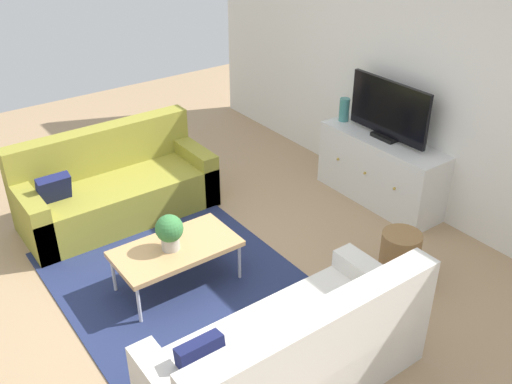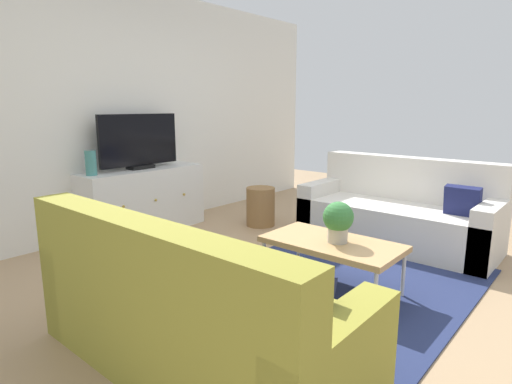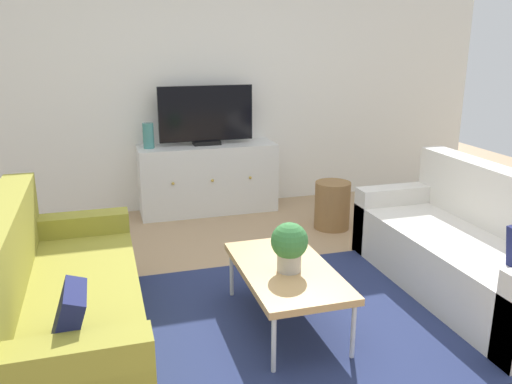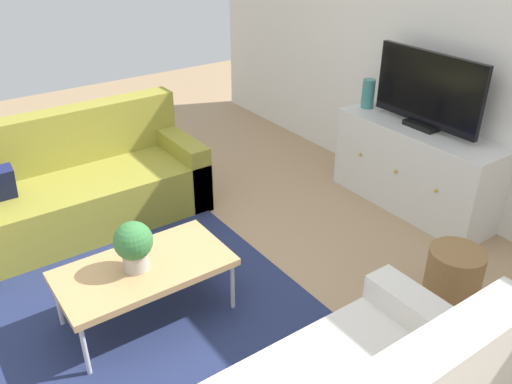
{
  "view_description": "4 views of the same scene",
  "coord_description": "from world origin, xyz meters",
  "px_view_note": "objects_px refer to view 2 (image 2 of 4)",
  "views": [
    {
      "loc": [
        3.5,
        -1.92,
        3.15
      ],
      "look_at": [
        0.0,
        0.63,
        0.67
      ],
      "focal_mm": 40.32,
      "sensor_mm": 36.0,
      "label": 1
    },
    {
      "loc": [
        -2.75,
        -1.72,
        1.41
      ],
      "look_at": [
        0.0,
        0.63,
        0.67
      ],
      "focal_mm": 29.61,
      "sensor_mm": 36.0,
      "label": 2
    },
    {
      "loc": [
        -1.09,
        -3.03,
        1.79
      ],
      "look_at": [
        0.0,
        0.63,
        0.67
      ],
      "focal_mm": 37.12,
      "sensor_mm": 36.0,
      "label": 3
    },
    {
      "loc": [
        2.44,
        -1.09,
        2.3
      ],
      "look_at": [
        0.0,
        0.63,
        0.67
      ],
      "focal_mm": 37.12,
      "sensor_mm": 36.0,
      "label": 4
    }
  ],
  "objects_px": {
    "couch_right_side": "(400,216)",
    "flat_screen_tv": "(139,142)",
    "glass_vase": "(91,163)",
    "couch_left_side": "(185,321)",
    "tv_console": "(144,200)",
    "coffee_table": "(332,245)",
    "wicker_basket": "(261,207)",
    "potted_plant": "(338,220)"
  },
  "relations": [
    {
      "from": "potted_plant",
      "to": "tv_console",
      "type": "distance_m",
      "value": 2.49
    },
    {
      "from": "couch_left_side",
      "to": "potted_plant",
      "type": "distance_m",
      "value": 1.43
    },
    {
      "from": "couch_left_side",
      "to": "tv_console",
      "type": "bearing_deg",
      "value": 59.55
    },
    {
      "from": "coffee_table",
      "to": "tv_console",
      "type": "xyz_separation_m",
      "value": [
        -0.0,
        2.44,
        -0.01
      ]
    },
    {
      "from": "coffee_table",
      "to": "flat_screen_tv",
      "type": "distance_m",
      "value": 2.54
    },
    {
      "from": "couch_right_side",
      "to": "glass_vase",
      "type": "distance_m",
      "value": 3.2
    },
    {
      "from": "flat_screen_tv",
      "to": "glass_vase",
      "type": "relative_size",
      "value": 3.86
    },
    {
      "from": "couch_right_side",
      "to": "flat_screen_tv",
      "type": "height_order",
      "value": "flat_screen_tv"
    },
    {
      "from": "tv_console",
      "to": "glass_vase",
      "type": "distance_m",
      "value": 0.77
    },
    {
      "from": "tv_console",
      "to": "flat_screen_tv",
      "type": "bearing_deg",
      "value": 90.0
    },
    {
      "from": "tv_console",
      "to": "couch_left_side",
      "type": "bearing_deg",
      "value": -120.45
    },
    {
      "from": "flat_screen_tv",
      "to": "glass_vase",
      "type": "bearing_deg",
      "value": -178.07
    },
    {
      "from": "potted_plant",
      "to": "wicker_basket",
      "type": "height_order",
      "value": "potted_plant"
    },
    {
      "from": "potted_plant",
      "to": "flat_screen_tv",
      "type": "bearing_deg",
      "value": 90.11
    },
    {
      "from": "couch_left_side",
      "to": "flat_screen_tv",
      "type": "xyz_separation_m",
      "value": [
        1.4,
        2.39,
        0.73
      ]
    },
    {
      "from": "couch_right_side",
      "to": "tv_console",
      "type": "distance_m",
      "value": 2.8
    },
    {
      "from": "coffee_table",
      "to": "flat_screen_tv",
      "type": "relative_size",
      "value": 1.06
    },
    {
      "from": "potted_plant",
      "to": "tv_console",
      "type": "bearing_deg",
      "value": 90.11
    },
    {
      "from": "couch_right_side",
      "to": "flat_screen_tv",
      "type": "xyz_separation_m",
      "value": [
        -1.48,
        2.39,
        0.73
      ]
    },
    {
      "from": "tv_console",
      "to": "flat_screen_tv",
      "type": "height_order",
      "value": "flat_screen_tv"
    },
    {
      "from": "couch_right_side",
      "to": "potted_plant",
      "type": "bearing_deg",
      "value": -175.94
    },
    {
      "from": "couch_right_side",
      "to": "flat_screen_tv",
      "type": "relative_size",
      "value": 1.96
    },
    {
      "from": "glass_vase",
      "to": "flat_screen_tv",
      "type": "bearing_deg",
      "value": 1.93
    },
    {
      "from": "couch_right_side",
      "to": "potted_plant",
      "type": "relative_size",
      "value": 6.12
    },
    {
      "from": "glass_vase",
      "to": "couch_right_side",
      "type": "bearing_deg",
      "value": -48.91
    },
    {
      "from": "coffee_table",
      "to": "wicker_basket",
      "type": "relative_size",
      "value": 2.24
    },
    {
      "from": "couch_right_side",
      "to": "coffee_table",
      "type": "relative_size",
      "value": 1.85
    },
    {
      "from": "couch_left_side",
      "to": "glass_vase",
      "type": "distance_m",
      "value": 2.57
    },
    {
      "from": "flat_screen_tv",
      "to": "coffee_table",
      "type": "bearing_deg",
      "value": -89.92
    },
    {
      "from": "couch_left_side",
      "to": "flat_screen_tv",
      "type": "relative_size",
      "value": 1.96
    },
    {
      "from": "potted_plant",
      "to": "flat_screen_tv",
      "type": "height_order",
      "value": "flat_screen_tv"
    },
    {
      "from": "glass_vase",
      "to": "wicker_basket",
      "type": "xyz_separation_m",
      "value": [
        1.64,
        -0.85,
        -0.61
      ]
    },
    {
      "from": "potted_plant",
      "to": "glass_vase",
      "type": "relative_size",
      "value": 1.24
    },
    {
      "from": "couch_left_side",
      "to": "couch_right_side",
      "type": "bearing_deg",
      "value": 0.0
    },
    {
      "from": "wicker_basket",
      "to": "flat_screen_tv",
      "type": "bearing_deg",
      "value": 140.1
    },
    {
      "from": "couch_left_side",
      "to": "wicker_basket",
      "type": "bearing_deg",
      "value": 31.93
    },
    {
      "from": "wicker_basket",
      "to": "coffee_table",
      "type": "bearing_deg",
      "value": -123.35
    },
    {
      "from": "couch_left_side",
      "to": "coffee_table",
      "type": "distance_m",
      "value": 1.4
    },
    {
      "from": "couch_right_side",
      "to": "flat_screen_tv",
      "type": "bearing_deg",
      "value": 121.69
    },
    {
      "from": "coffee_table",
      "to": "couch_left_side",
      "type": "bearing_deg",
      "value": 177.51
    },
    {
      "from": "couch_left_side",
      "to": "couch_right_side",
      "type": "distance_m",
      "value": 2.87
    },
    {
      "from": "coffee_table",
      "to": "potted_plant",
      "type": "xyz_separation_m",
      "value": [
        0.0,
        -0.04,
        0.2
      ]
    }
  ]
}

